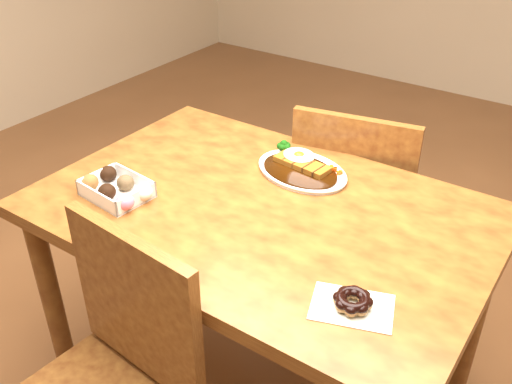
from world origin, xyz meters
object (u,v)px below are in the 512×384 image
Objects in this scene: pon_de_ring at (353,301)px; chair_far at (356,205)px; table at (261,236)px; katsu_curry_plate at (301,168)px; donut_box at (116,188)px.

chair_far is at bearing 113.79° from pon_de_ring.
table is 0.24m from katsu_curry_plate.
table is at bearing 74.17° from chair_far.
donut_box is 1.04× the size of pon_de_ring.
chair_far is 0.87m from donut_box.
katsu_curry_plate is at bearing 70.20° from chair_far.
katsu_curry_plate reaches higher than donut_box.
table is 0.45m from pon_de_ring.
table is at bearing -88.62° from katsu_curry_plate.
chair_far reaches higher than pon_de_ring.
table is 3.78× the size of katsu_curry_plate.
donut_box is (-0.35, -0.18, 0.12)m from table.
katsu_curry_plate is at bearing 48.87° from donut_box.
chair_far is 0.43m from katsu_curry_plate.
katsu_curry_plate is (-0.05, -0.32, 0.29)m from chair_far.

